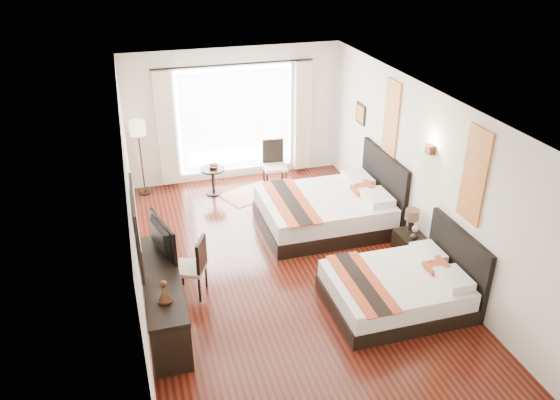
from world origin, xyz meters
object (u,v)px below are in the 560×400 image
object	(u,v)px
nightstand	(409,246)
window_chair	(275,174)
vase	(415,234)
floor_lamp	(138,133)
console_desk	(164,298)
bed_near	(401,288)
side_table	(213,181)
fruit_bowl	(213,167)
bed_far	(329,209)
desk_chair	(192,277)
television	(157,238)
table_lamp	(412,216)

from	to	relation	value
nightstand	window_chair	distance (m)	3.52
vase	floor_lamp	xyz separation A→B (m)	(-4.01, 3.86, 0.75)
nightstand	console_desk	bearing A→B (deg)	-173.02
bed_near	nightstand	world-z (taller)	bed_near
side_table	fruit_bowl	world-z (taller)	fruit_bowl
fruit_bowl	window_chair	distance (m)	1.30
bed_near	vase	distance (m)	1.18
console_desk	fruit_bowl	bearing A→B (deg)	70.14
bed_far	floor_lamp	size ratio (longest dim) A/B	1.49
bed_near	fruit_bowl	world-z (taller)	bed_near
vase	desk_chair	world-z (taller)	desk_chair
window_chair	television	bearing A→B (deg)	-34.66
desk_chair	window_chair	size ratio (longest dim) A/B	0.94
console_desk	floor_lamp	size ratio (longest dim) A/B	1.41
table_lamp	floor_lamp	world-z (taller)	floor_lamp
bed_far	table_lamp	size ratio (longest dim) A/B	6.38
table_lamp	floor_lamp	bearing A→B (deg)	138.33
nightstand	desk_chair	bearing A→B (deg)	179.46
desk_chair	side_table	xyz separation A→B (m)	(0.89, 3.25, -0.00)
table_lamp	side_table	distance (m)	4.23
fruit_bowl	vase	bearing A→B (deg)	-52.72
bed_far	table_lamp	world-z (taller)	bed_far
bed_near	nightstand	xyz separation A→B (m)	(0.71, 1.08, -0.06)
side_table	fruit_bowl	size ratio (longest dim) A/B	2.77
desk_chair	fruit_bowl	distance (m)	3.39
side_table	bed_far	bearing A→B (deg)	-46.61
table_lamp	television	bearing A→B (deg)	-179.85
bed_far	side_table	bearing A→B (deg)	133.39
television	desk_chair	size ratio (longest dim) A/B	0.96
table_lamp	desk_chair	size ratio (longest dim) A/B	0.38
bed_far	window_chair	distance (m)	1.91
nightstand	fruit_bowl	size ratio (longest dim) A/B	2.37
floor_lamp	desk_chair	bearing A→B (deg)	-82.78
television	fruit_bowl	xyz separation A→B (m)	(1.35, 3.23, -0.42)
table_lamp	television	distance (m)	4.05
floor_lamp	window_chair	bearing A→B (deg)	-9.90
desk_chair	floor_lamp	bearing A→B (deg)	-58.63
bed_far	nightstand	world-z (taller)	bed_far
side_table	desk_chair	bearing A→B (deg)	-105.36
bed_far	console_desk	world-z (taller)	bed_far
console_desk	fruit_bowl	size ratio (longest dim) A/B	10.77
desk_chair	fruit_bowl	size ratio (longest dim) A/B	4.62
console_desk	desk_chair	size ratio (longest dim) A/B	2.33
bed_near	television	distance (m)	3.56
table_lamp	side_table	xyz separation A→B (m)	(-2.71, 3.21, -0.46)
bed_near	bed_far	world-z (taller)	bed_far
television	desk_chair	xyz separation A→B (m)	(0.43, -0.02, -0.73)
bed_near	floor_lamp	size ratio (longest dim) A/B	1.26
vase	window_chair	world-z (taller)	window_chair
table_lamp	side_table	world-z (taller)	table_lamp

